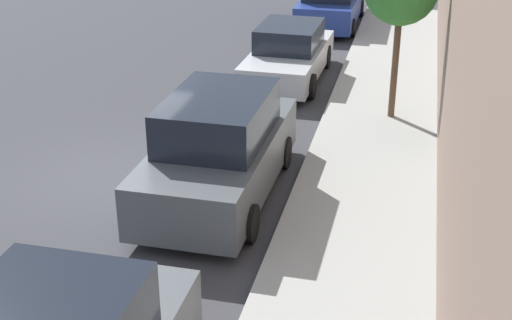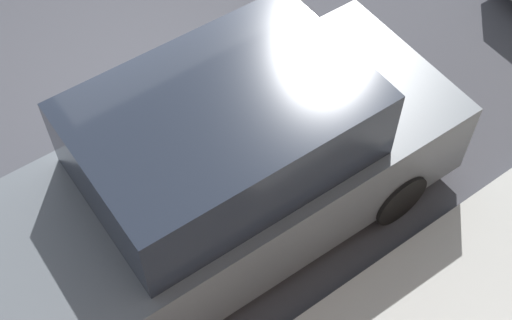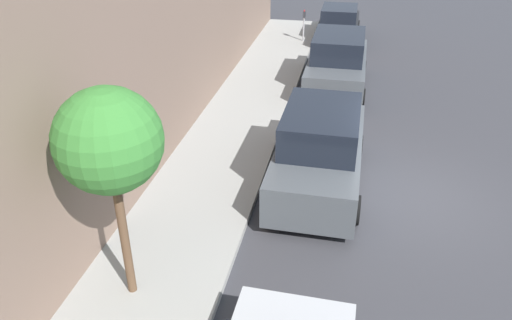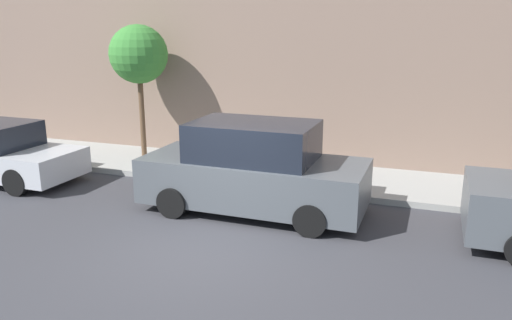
% 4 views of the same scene
% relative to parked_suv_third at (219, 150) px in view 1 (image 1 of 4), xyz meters
% --- Properties ---
extents(ground_plane, '(60.00, 60.00, 0.00)m').
position_rel_parked_suv_third_xyz_m(ground_plane, '(-2.16, 0.22, -0.93)').
color(ground_plane, '#38383D').
extents(sidewalk, '(2.64, 32.00, 0.15)m').
position_rel_parked_suv_third_xyz_m(sidewalk, '(2.66, 0.22, -0.86)').
color(sidewalk, '#9E9E99').
rests_on(sidewalk, ground_plane).
extents(parked_suv_third, '(2.08, 4.83, 1.98)m').
position_rel_parked_suv_third_xyz_m(parked_suv_third, '(0.00, 0.00, 0.00)').
color(parked_suv_third, '#4C5156').
rests_on(parked_suv_third, ground_plane).
extents(parked_sedan_fourth, '(1.92, 4.54, 1.54)m').
position_rel_parked_suv_third_xyz_m(parked_sedan_fourth, '(-0.05, 7.13, -0.21)').
color(parked_sedan_fourth, '#B7BABF').
rests_on(parked_sedan_fourth, ground_plane).
extents(fire_hydrant, '(0.20, 0.20, 0.69)m').
position_rel_parked_suv_third_xyz_m(fire_hydrant, '(1.69, 15.86, -0.44)').
color(fire_hydrant, gold).
rests_on(fire_hydrant, sidewalk).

